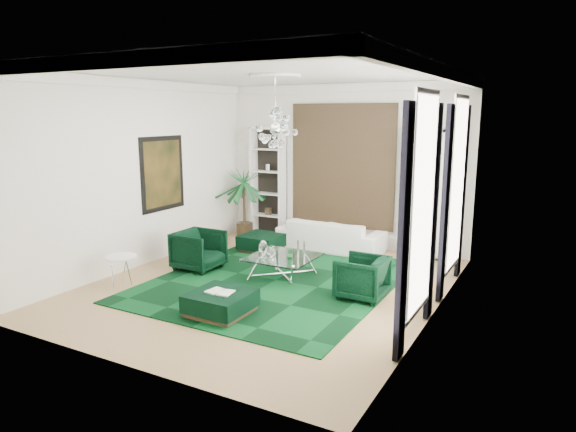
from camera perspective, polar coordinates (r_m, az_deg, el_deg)
The scene contains 30 objects.
floor at distance 9.58m, azimuth -2.22°, elevation -7.77°, with size 6.00×7.00×0.02m, color tan.
ceiling at distance 9.07m, azimuth -2.41°, elevation 15.67°, with size 6.00×7.00×0.02m, color white.
wall_back at distance 12.26m, azimuth 6.15°, elevation 5.55°, with size 6.00×0.02×3.80m, color white.
wall_front at distance 6.42m, azimuth -18.57°, elevation -0.26°, with size 6.00×0.02×3.80m, color white.
wall_left at distance 10.97m, azimuth -15.99°, elevation 4.50°, with size 0.02×7.00×3.80m, color white.
wall_right at distance 8.03m, azimuth 16.48°, elevation 2.11°, with size 0.02×7.00×3.80m, color white.
crown_molding at distance 9.07m, azimuth -2.41°, elevation 14.98°, with size 6.00×7.00×0.18m, color white, non-canonical shape.
ceiling_medallion at distance 9.33m, azimuth -1.43°, elevation 15.31°, with size 0.90×0.90×0.05m, color white.
tapestry at distance 12.21m, azimuth 6.06°, elevation 5.53°, with size 2.50×0.06×2.80m, color black.
shelving_left at distance 13.00m, azimuth -2.21°, elevation 3.72°, with size 0.90×0.38×2.80m, color white, non-canonical shape.
shelving_right at distance 11.53m, azimuth 14.71°, elevation 2.37°, with size 0.90×0.38×2.80m, color white, non-canonical shape.
painting at distance 11.38m, azimuth -13.72°, elevation 4.60°, with size 0.04×1.30×1.60m, color black.
window_near at distance 7.17m, azimuth 14.79°, elevation 1.13°, with size 0.03×1.10×2.90m, color white.
curtain_near_a at distance 6.49m, azimuth 12.71°, elevation -2.08°, with size 0.07×0.30×3.25m, color black.
curtain_near_b at distance 7.97m, azimuth 15.81°, elevation 0.25°, with size 0.07×0.30×3.25m, color black.
window_far at distance 9.49m, azimuth 18.30°, elevation 3.36°, with size 0.03×1.10×2.90m, color white.
curtain_far_a at distance 8.78m, azimuth 17.04°, elevation 1.17°, with size 0.07×0.30×3.25m, color black.
curtain_far_b at distance 10.30m, azimuth 18.81°, elevation 2.50°, with size 0.07×0.30×3.25m, color black.
rug at distance 9.81m, azimuth -1.32°, elevation -7.16°, with size 4.20×5.00×0.02m, color black.
sofa at distance 11.91m, azimuth 4.78°, elevation -2.14°, with size 2.43×0.95×0.71m, color white.
armchair_left at distance 10.57m, azimuth -9.88°, elevation -3.76°, with size 0.85×0.88×0.80m, color black.
armchair_right at distance 8.91m, azimuth 8.22°, elevation -6.78°, with size 0.79×0.81×0.74m, color black.
coffee_table at distance 9.96m, azimuth -0.61°, elevation -5.66°, with size 1.23×1.23×0.42m, color white, non-canonical shape.
ottoman_side at distance 11.83m, azimuth -2.91°, elevation -3.01°, with size 0.88×0.88×0.39m, color black.
ottoman_front at distance 8.27m, azimuth -7.50°, elevation -9.60°, with size 0.91×0.91×0.36m, color black.
book at distance 8.20m, azimuth -7.53°, elevation -8.31°, with size 0.43×0.28×0.03m, color white.
side_table at distance 9.94m, azimuth -17.99°, elevation -5.88°, with size 0.57×0.57×0.55m, color white.
palm at distance 13.00m, azimuth -4.91°, elevation 2.56°, with size 1.43×1.43×2.29m, color #195E2C, non-canonical shape.
chandelier at distance 9.31m, azimuth -1.40°, elevation 9.65°, with size 0.83×0.83×0.75m, color white, non-canonical shape.
table_plant at distance 9.51m, azimuth 0.26°, elevation -4.36°, with size 0.14×0.11×0.26m, color #195E2C.
Camera 1 is at (4.64, -7.77, 3.13)m, focal length 32.00 mm.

